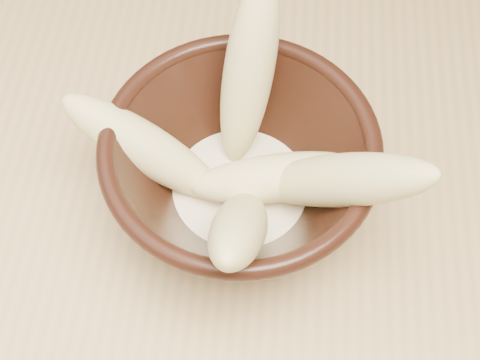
# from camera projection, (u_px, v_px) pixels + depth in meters

# --- Properties ---
(table) EXTENTS (1.20, 0.80, 0.75)m
(table) POSITION_uv_depth(u_px,v_px,m) (182.00, 261.00, 0.60)
(table) COLOR tan
(table) RESTS_ON ground
(bowl) EXTENTS (0.19, 0.19, 0.10)m
(bowl) POSITION_uv_depth(u_px,v_px,m) (240.00, 174.00, 0.48)
(bowl) COLOR black
(bowl) RESTS_ON table
(milk_puddle) EXTENTS (0.11, 0.11, 0.01)m
(milk_puddle) POSITION_uv_depth(u_px,v_px,m) (240.00, 191.00, 0.50)
(milk_puddle) COLOR #F2E4C3
(milk_puddle) RESTS_ON bowl
(banana_upright) EXTENTS (0.06, 0.10, 0.15)m
(banana_upright) POSITION_uv_depth(u_px,v_px,m) (249.00, 72.00, 0.46)
(banana_upright) COLOR #E1CF85
(banana_upright) RESTS_ON bowl
(banana_left) EXTENTS (0.13, 0.06, 0.10)m
(banana_left) POSITION_uv_depth(u_px,v_px,m) (145.00, 148.00, 0.47)
(banana_left) COLOR #E1CF85
(banana_left) RESTS_ON bowl
(banana_right) EXTENTS (0.14, 0.09, 0.14)m
(banana_right) POSITION_uv_depth(u_px,v_px,m) (337.00, 180.00, 0.44)
(banana_right) COLOR #E1CF85
(banana_right) RESTS_ON bowl
(banana_across) EXTENTS (0.14, 0.06, 0.04)m
(banana_across) POSITION_uv_depth(u_px,v_px,m) (279.00, 178.00, 0.48)
(banana_across) COLOR #E1CF85
(banana_across) RESTS_ON bowl
(banana_front) EXTENTS (0.04, 0.12, 0.13)m
(banana_front) POSITION_uv_depth(u_px,v_px,m) (239.00, 228.00, 0.42)
(banana_front) COLOR #E1CF85
(banana_front) RESTS_ON bowl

